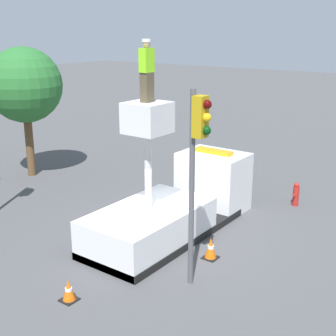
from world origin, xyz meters
The scene contains 8 objects.
ground_plane centered at (0.00, 0.00, 0.00)m, with size 120.00×120.00×0.00m, color #4C4C4F.
bucket_truck centered at (0.58, 0.00, 0.87)m, with size 6.81×2.42×4.48m.
worker centered at (-0.86, 0.00, 5.36)m, with size 0.40×0.26×1.75m.
traffic_light_pole centered at (-1.97, -2.44, 3.65)m, with size 0.34×0.57×5.15m.
fire_hydrant centered at (5.09, -2.40, 0.45)m, with size 0.47×0.23×0.92m.
traffic_cone_rear centered at (-4.47, -0.34, 0.26)m, with size 0.40×0.40×0.56m.
traffic_cone_curbside centered at (-0.48, -2.01, 0.31)m, with size 0.42×0.42×0.66m.
tree_right_bg centered at (1.59, 8.85, 4.09)m, with size 3.29×3.29×5.76m.
Camera 1 is at (-11.23, -8.38, 6.53)m, focal length 50.00 mm.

